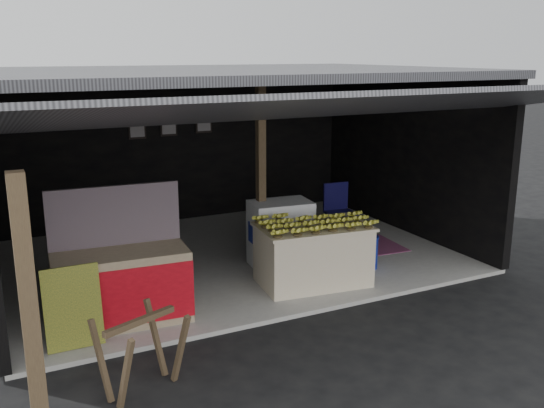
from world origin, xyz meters
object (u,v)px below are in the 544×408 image
neighbor_stall (122,283)px  water_barrel (367,253)px  banana_table (313,254)px  plastic_chair (339,207)px  white_crate (281,234)px  sawhorse (141,346)px

neighbor_stall → water_barrel: size_ratio=3.47×
banana_table → neighbor_stall: 2.71m
banana_table → plastic_chair: size_ratio=1.66×
white_crate → plastic_chair: size_ratio=1.01×
banana_table → neighbor_stall: bearing=-172.3°
banana_table → plastic_chair: 2.19m
banana_table → white_crate: size_ratio=1.63×
white_crate → sawhorse: size_ratio=1.11×
banana_table → sawhorse: 3.32m
sawhorse → water_barrel: 4.35m
sawhorse → plastic_chair: (4.34, 3.28, 0.15)m
water_barrel → plastic_chair: 1.54m
neighbor_stall → sawhorse: 1.60m
neighbor_stall → sawhorse: (-0.18, -1.59, -0.05)m
water_barrel → neighbor_stall: bearing=-176.3°
water_barrel → plastic_chair: size_ratio=0.48×
white_crate → plastic_chair: white_crate is taller
sawhorse → water_barrel: (3.94, 1.83, -0.20)m
neighbor_stall → plastic_chair: size_ratio=1.65×
plastic_chair → neighbor_stall: bearing=-153.7°
water_barrel → banana_table: bearing=-170.4°
neighbor_stall → water_barrel: neighbor_stall is taller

